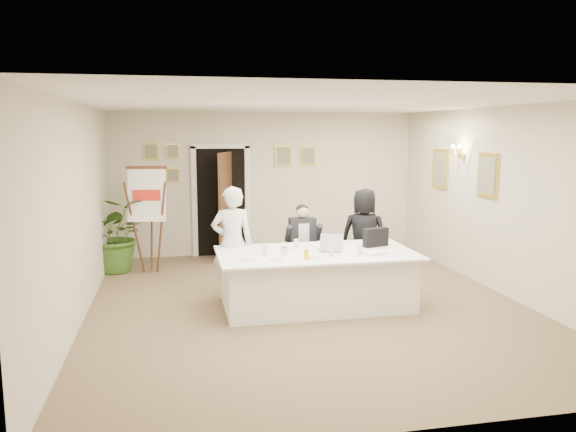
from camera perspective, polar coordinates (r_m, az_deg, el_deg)
The scene contains 28 objects.
floor at distance 8.07m, azimuth 1.88°, elevation -8.91°, with size 7.00×7.00×0.00m, color brown.
ceiling at distance 7.71m, azimuth 1.99°, elevation 11.36°, with size 6.00×7.00×0.02m, color white.
wall_back at distance 11.18m, azimuth -2.25°, elevation 3.32°, with size 6.00×0.10×2.80m, color beige.
wall_front at distance 4.49m, azimuth 12.41°, elevation -4.84°, with size 6.00×0.10×2.80m, color beige.
wall_left at distance 7.65m, azimuth -20.48°, elevation 0.33°, with size 0.10×7.00×2.80m, color beige.
wall_right at distance 8.95m, azimuth 20.97°, elevation 1.43°, with size 0.10×7.00×2.80m, color beige.
doorway at distance 10.93m, azimuth -6.65°, elevation 1.26°, with size 1.14×0.86×2.20m.
pictures_back_wall at distance 11.02m, azimuth -6.36°, elevation 5.54°, with size 3.40×0.06×0.80m, color gold, non-canonical shape.
pictures_right_wall at distance 9.93m, azimuth 17.22°, elevation 4.30°, with size 0.06×2.20×0.80m, color gold, non-canonical shape.
wall_sconce at distance 9.88m, azimuth 16.95°, elevation 6.33°, with size 0.20×0.30×0.24m, color gold, non-canonical shape.
conference_table at distance 7.88m, azimuth 2.86°, elevation -6.39°, with size 2.72×1.45×0.78m.
seated_man at distance 8.89m, azimuth 1.52°, elevation -2.91°, with size 0.56×0.60×1.31m, color black, non-canonical shape.
flip_chart at distance 9.87m, azimuth -13.94°, elevation -0.92°, with size 0.65×0.44×1.81m.
standing_man at distance 8.19m, azimuth -5.68°, elevation -2.73°, with size 0.60×0.40×1.65m, color silver.
standing_woman at distance 9.05m, azimuth 7.75°, elevation -2.04°, with size 0.75×0.49×1.54m, color black.
potted_palm at distance 10.19m, azimuth -17.02°, elevation -1.80°, with size 1.18×1.02×1.31m, color #365F1F.
laptop at distance 7.86m, azimuth 4.23°, elevation -2.54°, with size 0.31×0.34×0.28m, color #B7BABC, non-canonical shape.
laptop_bag at distance 8.22m, azimuth 8.91°, elevation -2.15°, with size 0.39×0.11×0.27m, color black.
paper_stack at distance 7.75m, azimuth 8.76°, elevation -3.69°, with size 0.33×0.23×0.03m, color white.
plate_left at distance 7.28m, azimuth -4.19°, elevation -4.48°, with size 0.20×0.20×0.01m, color white.
plate_mid at distance 7.30m, azimuth -1.05°, elevation -4.42°, with size 0.20×0.20×0.01m, color white.
plate_near at distance 7.37m, azimuth 2.89°, elevation -4.31°, with size 0.21×0.21×0.01m, color white.
glass_a at distance 7.58m, azimuth -2.36°, elevation -3.46°, with size 0.07×0.07×0.14m, color silver.
glass_b at distance 7.50m, azimuth 4.41°, elevation -3.60°, with size 0.06×0.06×0.14m, color silver.
glass_c at distance 7.62m, azimuth 7.30°, elevation -3.46°, with size 0.07×0.07×0.14m, color silver.
glass_d at distance 7.97m, azimuth 0.84°, elevation -2.86°, with size 0.07×0.07×0.14m, color silver.
oj_glass at distance 7.32m, azimuth 1.89°, elevation -3.94°, with size 0.07×0.07×0.13m, color gold.
steel_jug at distance 7.57m, azimuth -0.37°, elevation -3.59°, with size 0.09×0.09×0.11m, color silver.
Camera 1 is at (-1.79, -7.49, 2.43)m, focal length 35.00 mm.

